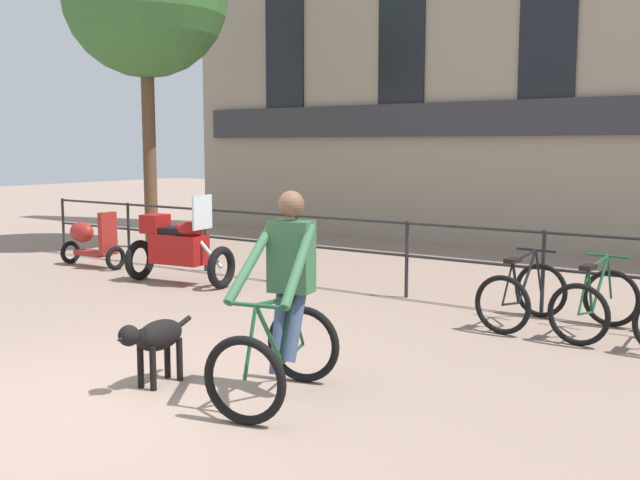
{
  "coord_description": "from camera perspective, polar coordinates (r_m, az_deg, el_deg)",
  "views": [
    {
      "loc": [
        4.8,
        -3.71,
        2.07
      ],
      "look_at": [
        0.2,
        2.86,
        1.05
      ],
      "focal_mm": 42.0,
      "sensor_mm": 36.0,
      "label": 1
    }
  ],
  "objects": [
    {
      "name": "ground_plane",
      "position": [
        6.41,
        -16.7,
        -11.91
      ],
      "size": [
        60.0,
        60.0,
        0.0
      ],
      "primitive_type": "plane",
      "color": "gray"
    },
    {
      "name": "canal_railing",
      "position": [
        10.21,
        6.64,
        -0.46
      ],
      "size": [
        15.05,
        0.05,
        1.05
      ],
      "color": "#232326",
      "rests_on": "ground_plane"
    },
    {
      "name": "cyclist_with_bike",
      "position": [
        6.14,
        -2.84,
        -5.05
      ],
      "size": [
        0.93,
        1.29,
        1.7
      ],
      "rotation": [
        0.0,
        0.0,
        0.23
      ],
      "color": "black",
      "rests_on": "ground_plane"
    },
    {
      "name": "dog",
      "position": [
        6.63,
        -12.48,
        -7.32
      ],
      "size": [
        0.25,
        0.88,
        0.6
      ],
      "rotation": [
        0.0,
        0.0,
        0.05
      ],
      "color": "black",
      "rests_on": "ground_plane"
    },
    {
      "name": "parked_motorcycle",
      "position": [
        11.35,
        -10.76,
        -0.52
      ],
      "size": [
        1.72,
        0.82,
        1.35
      ],
      "rotation": [
        0.0,
        0.0,
        1.7
      ],
      "color": "black",
      "rests_on": "ground_plane"
    },
    {
      "name": "parked_bicycle_near_lamp",
      "position": [
        8.93,
        15.16,
        -4.06
      ],
      "size": [
        0.74,
        1.15,
        0.86
      ],
      "rotation": [
        0.0,
        0.0,
        3.07
      ],
      "color": "black",
      "rests_on": "ground_plane"
    },
    {
      "name": "parked_bicycle_mid_left",
      "position": [
        8.69,
        20.25,
        -4.57
      ],
      "size": [
        0.73,
        1.15,
        0.86
      ],
      "rotation": [
        0.0,
        0.0,
        3.08
      ],
      "color": "black",
      "rests_on": "ground_plane"
    },
    {
      "name": "parked_scooter",
      "position": [
        13.36,
        -17.1,
        0.01
      ],
      "size": [
        1.28,
        0.4,
        0.96
      ],
      "rotation": [
        0.0,
        0.0,
        1.57
      ],
      "color": "black",
      "rests_on": "ground_plane"
    }
  ]
}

